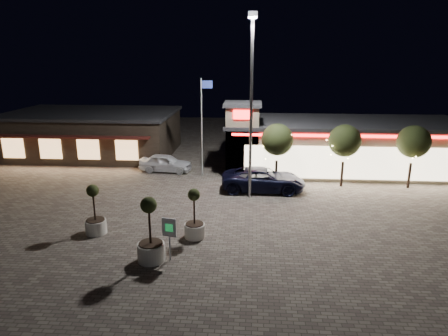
# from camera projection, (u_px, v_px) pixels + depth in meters

# --- Properties ---
(ground) EXTENTS (90.00, 90.00, 0.00)m
(ground) POSITION_uv_depth(u_px,v_px,m) (209.00, 249.00, 20.82)
(ground) COLOR #71675B
(ground) RESTS_ON ground
(retail_building) EXTENTS (20.40, 8.40, 6.10)m
(retail_building) POSITION_uv_depth(u_px,v_px,m) (337.00, 145.00, 34.71)
(retail_building) COLOR gray
(retail_building) RESTS_ON ground
(restaurant_building) EXTENTS (16.40, 11.00, 4.30)m
(restaurant_building) POSITION_uv_depth(u_px,v_px,m) (93.00, 133.00, 40.39)
(restaurant_building) COLOR #382D23
(restaurant_building) RESTS_ON ground
(floodlight_pole) EXTENTS (0.60, 0.40, 12.38)m
(floodlight_pole) POSITION_uv_depth(u_px,v_px,m) (251.00, 98.00, 26.43)
(floodlight_pole) COLOR gray
(floodlight_pole) RESTS_ON ground
(flagpole) EXTENTS (0.95, 0.10, 8.00)m
(flagpole) POSITION_uv_depth(u_px,v_px,m) (203.00, 119.00, 32.13)
(flagpole) COLOR white
(flagpole) RESTS_ON ground
(string_tree_a) EXTENTS (2.42, 2.42, 4.79)m
(string_tree_a) POSITION_uv_depth(u_px,v_px,m) (277.00, 140.00, 30.11)
(string_tree_a) COLOR #332319
(string_tree_a) RESTS_ON ground
(string_tree_b) EXTENTS (2.42, 2.42, 4.79)m
(string_tree_b) POSITION_uv_depth(u_px,v_px,m) (345.00, 141.00, 29.76)
(string_tree_b) COLOR #332319
(string_tree_b) RESTS_ON ground
(string_tree_c) EXTENTS (2.42, 2.42, 4.79)m
(string_tree_c) POSITION_uv_depth(u_px,v_px,m) (414.00, 142.00, 29.40)
(string_tree_c) COLOR #332319
(string_tree_c) RESTS_ON ground
(pickup_truck) EXTENTS (6.15, 2.84, 1.71)m
(pickup_truck) POSITION_uv_depth(u_px,v_px,m) (263.00, 179.00, 29.54)
(pickup_truck) COLOR black
(pickup_truck) RESTS_ON ground
(white_sedan) EXTENTS (4.64, 2.19, 1.53)m
(white_sedan) POSITION_uv_depth(u_px,v_px,m) (166.00, 163.00, 34.42)
(white_sedan) COLOR white
(white_sedan) RESTS_ON ground
(planter_left) EXTENTS (1.18, 1.18, 2.89)m
(planter_left) POSITION_uv_depth(u_px,v_px,m) (95.00, 218.00, 22.40)
(planter_left) COLOR silver
(planter_left) RESTS_ON ground
(planter_mid) EXTENTS (1.35, 1.35, 3.31)m
(planter_mid) POSITION_uv_depth(u_px,v_px,m) (151.00, 241.00, 19.35)
(planter_mid) COLOR silver
(planter_mid) RESTS_ON ground
(planter_right) EXTENTS (1.15, 1.15, 2.82)m
(planter_right) POSITION_uv_depth(u_px,v_px,m) (195.00, 222.00, 21.92)
(planter_right) COLOR silver
(planter_right) RESTS_ON ground
(valet_sign) EXTENTS (0.72, 0.23, 2.20)m
(valet_sign) POSITION_uv_depth(u_px,v_px,m) (169.00, 231.00, 19.28)
(valet_sign) COLOR gray
(valet_sign) RESTS_ON ground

